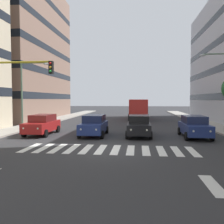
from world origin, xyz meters
The scene contains 11 objects.
ground_plane centered at (0.00, 0.00, 0.00)m, with size 180.00×180.00×0.00m, color #2D2D30.
building_right_block_0 centered at (16.24, -21.62, 10.58)m, with size 9.50×19.81×21.15m.
crosswalk_markings centered at (0.00, 0.00, 0.00)m, with size 10.35×2.80×0.01m.
lane_arrow_0 centered at (-4.41, 5.50, 0.00)m, with size 0.50×2.20×0.01m, color silver.
car_0 centered at (-6.24, -5.18, 0.89)m, with size 2.02×4.44×1.72m.
car_1 centered at (-1.86, -5.38, 0.89)m, with size 2.02×4.44×1.72m.
car_2 centered at (1.86, -5.27, 0.89)m, with size 2.02×4.44×1.72m.
car_3 centered at (6.41, -5.41, 0.89)m, with size 2.02×4.44×1.72m.
bus_behind_traffic centered at (-1.86, -22.23, 1.86)m, with size 2.78×10.50×3.00m.
street_lamp_left centered at (-9.06, -7.56, 4.37)m, with size 2.38×0.28×6.97m.
street_lamp_right centered at (8.93, -7.80, 4.17)m, with size 2.87×0.28×6.51m.
Camera 1 is at (-1.75, 13.99, 3.04)m, focal length 37.78 mm.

